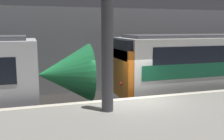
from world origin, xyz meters
The scene contains 4 objects.
ground_plane centered at (0.00, 0.00, 0.00)m, with size 120.00×120.00×0.00m, color #282623.
platform centered at (0.00, -2.67, 0.57)m, with size 40.00×5.34×1.16m.
station_rear_barrier centered at (0.00, 5.99, 2.46)m, with size 50.00×0.15×4.91m.
support_pillar_near centered at (-1.28, -1.24, 3.21)m, with size 0.37×0.37×4.12m.
Camera 1 is at (-3.57, -8.99, 3.79)m, focal length 42.00 mm.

